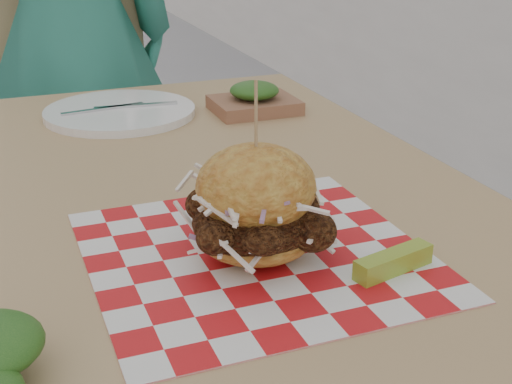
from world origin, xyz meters
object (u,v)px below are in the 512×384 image
(patio_chair, at_px, (81,121))
(sandwich, at_px, (256,208))
(diner, at_px, (71,34))
(patio_table, at_px, (182,250))

(patio_chair, bearing_deg, sandwich, -83.30)
(sandwich, bearing_deg, patio_chair, 91.11)
(diner, relative_size, patio_table, 1.31)
(patio_table, bearing_deg, sandwich, -79.88)
(patio_chair, xyz_separation_m, sandwich, (0.02, -1.25, 0.25))
(patio_table, xyz_separation_m, patio_chair, (0.01, 1.06, -0.12))
(diner, relative_size, sandwich, 8.09)
(diner, distance_m, patio_table, 1.07)
(diner, height_order, sandwich, diner)
(diner, xyz_separation_m, patio_table, (-0.00, -1.07, -0.12))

